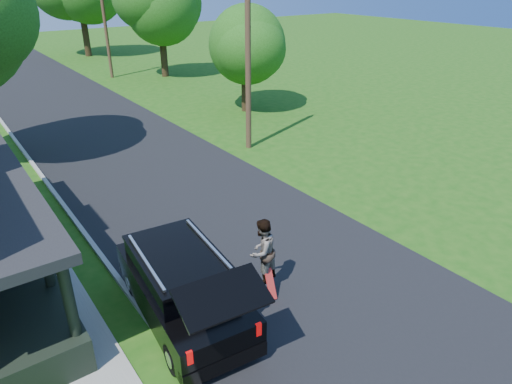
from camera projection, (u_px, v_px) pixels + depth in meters
ground at (318, 299)px, 12.20m from camera, size 140.00×140.00×0.00m
street at (86, 121)px, 26.81m from camera, size 8.00×120.00×0.02m
curb at (10, 134)px, 24.67m from camera, size 0.15×120.00×0.12m
black_suv at (183, 286)px, 11.21m from camera, size 2.42×5.29×2.39m
skateboarder at (262, 251)px, 11.99m from camera, size 1.05×0.92×1.84m
skateboard at (271, 285)px, 12.10m from camera, size 0.31×0.44×0.77m
tree_right_near at (244, 39)px, 27.04m from camera, size 5.72×5.37×6.78m
utility_pole_near at (248, 48)px, 20.75m from camera, size 1.61×0.69×9.25m
utility_pole_far at (105, 21)px, 36.17m from camera, size 1.60×0.49×8.62m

